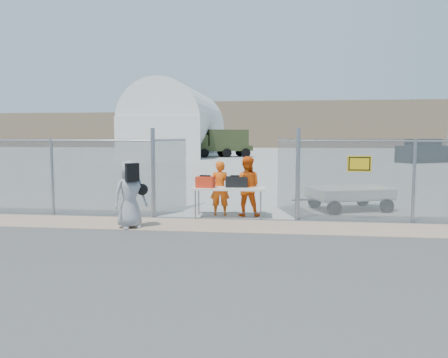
# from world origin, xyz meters

# --- Properties ---
(ground) EXTENTS (160.00, 160.00, 0.00)m
(ground) POSITION_xyz_m (0.00, 0.00, 0.00)
(ground) COLOR #414141
(tarmac_inside) EXTENTS (160.00, 80.00, 0.01)m
(tarmac_inside) POSITION_xyz_m (0.00, 42.00, 0.01)
(tarmac_inside) COLOR #A6A69D
(tarmac_inside) RESTS_ON ground
(dirt_strip) EXTENTS (44.00, 1.60, 0.01)m
(dirt_strip) POSITION_xyz_m (0.00, 1.00, 0.01)
(dirt_strip) COLOR tan
(dirt_strip) RESTS_ON ground
(distant_hills) EXTENTS (140.00, 6.00, 9.00)m
(distant_hills) POSITION_xyz_m (5.00, 78.00, 4.50)
(distant_hills) COLOR #7F684F
(distant_hills) RESTS_ON ground
(chain_link_fence) EXTENTS (40.00, 0.20, 2.20)m
(chain_link_fence) POSITION_xyz_m (0.00, 2.00, 1.10)
(chain_link_fence) COLOR gray
(chain_link_fence) RESTS_ON ground
(quonset_hangar) EXTENTS (9.00, 18.00, 8.00)m
(quonset_hangar) POSITION_xyz_m (-10.00, 40.00, 4.00)
(quonset_hangar) COLOR white
(quonset_hangar) RESTS_ON ground
(folding_table) EXTENTS (2.04, 0.91, 0.85)m
(folding_table) POSITION_xyz_m (0.11, 2.16, 0.43)
(folding_table) COLOR white
(folding_table) RESTS_ON ground
(orange_bag) EXTENTS (0.52, 0.37, 0.31)m
(orange_bag) POSITION_xyz_m (-0.53, 2.03, 1.01)
(orange_bag) COLOR red
(orange_bag) RESTS_ON folding_table
(black_duffel) EXTENTS (0.62, 0.38, 0.29)m
(black_duffel) POSITION_xyz_m (0.33, 2.25, 1.00)
(black_duffel) COLOR black
(black_duffel) RESTS_ON folding_table
(security_worker_left) EXTENTS (0.61, 0.43, 1.57)m
(security_worker_left) POSITION_xyz_m (-0.18, 2.45, 0.79)
(security_worker_left) COLOR #FF5D0E
(security_worker_left) RESTS_ON ground
(security_worker_right) EXTENTS (0.84, 0.65, 1.71)m
(security_worker_right) POSITION_xyz_m (0.59, 2.45, 0.85)
(security_worker_right) COLOR #FF5D0E
(security_worker_right) RESTS_ON ground
(visitor) EXTENTS (0.98, 0.93, 1.68)m
(visitor) POSITION_xyz_m (-2.15, 0.46, 0.84)
(visitor) COLOR #96969A
(visitor) RESTS_ON ground
(utility_trailer) EXTENTS (3.46, 2.55, 0.75)m
(utility_trailer) POSITION_xyz_m (3.67, 3.81, 0.38)
(utility_trailer) COLOR white
(utility_trailer) RESTS_ON ground
(military_truck) EXTENTS (6.62, 4.36, 2.96)m
(military_truck) POSITION_xyz_m (-4.47, 37.32, 1.48)
(military_truck) COLOR #374120
(military_truck) RESTS_ON ground
(parked_vehicle_near) EXTENTS (4.78, 3.96, 1.98)m
(parked_vehicle_near) POSITION_xyz_m (13.80, 29.29, 0.99)
(parked_vehicle_near) COLOR black
(parked_vehicle_near) RESTS_ON ground
(parked_vehicle_mid) EXTENTS (4.01, 3.63, 1.70)m
(parked_vehicle_mid) POSITION_xyz_m (15.93, 35.28, 0.85)
(parked_vehicle_mid) COLOR black
(parked_vehicle_mid) RESTS_ON ground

